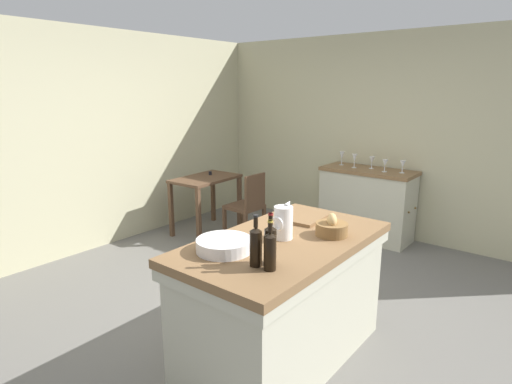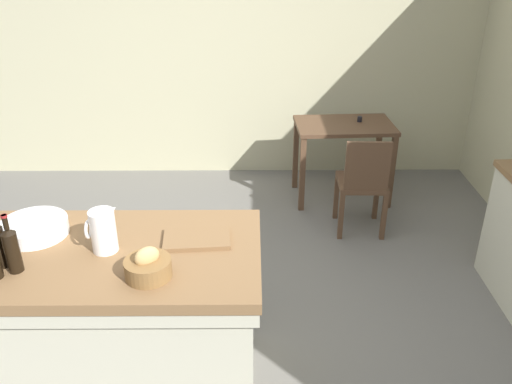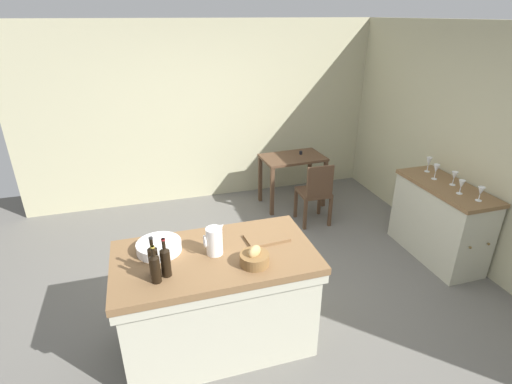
# 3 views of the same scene
# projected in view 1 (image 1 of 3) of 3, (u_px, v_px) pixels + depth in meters

# --- Properties ---
(ground_plane) EXTENTS (6.76, 6.76, 0.00)m
(ground_plane) POSITION_uv_depth(u_px,v_px,m) (268.00, 308.00, 3.78)
(ground_plane) COLOR #66635E
(wall_back) EXTENTS (5.32, 0.12, 2.60)m
(wall_back) POSITION_uv_depth(u_px,v_px,m) (96.00, 141.00, 5.04)
(wall_back) COLOR #B7B28E
(wall_back) RESTS_ON ground
(wall_right) EXTENTS (0.12, 5.20, 2.60)m
(wall_right) POSITION_uv_depth(u_px,v_px,m) (390.00, 137.00, 5.43)
(wall_right) COLOR #B7B28E
(wall_right) RESTS_ON ground
(island_table) EXTENTS (1.60, 0.88, 0.92)m
(island_table) POSITION_uv_depth(u_px,v_px,m) (283.00, 295.00, 2.99)
(island_table) COLOR brown
(island_table) RESTS_ON ground
(side_cabinet) EXTENTS (0.52, 1.19, 0.91)m
(side_cabinet) POSITION_uv_depth(u_px,v_px,m) (367.00, 204.00, 5.45)
(side_cabinet) COLOR brown
(side_cabinet) RESTS_ON ground
(writing_desk) EXTENTS (0.93, 0.61, 0.81)m
(writing_desk) POSITION_uv_depth(u_px,v_px,m) (206.00, 186.00, 5.63)
(writing_desk) COLOR #513826
(writing_desk) RESTS_ON ground
(wooden_chair) EXTENTS (0.41, 0.41, 0.89)m
(wooden_chair) POSITION_uv_depth(u_px,v_px,m) (248.00, 205.00, 5.32)
(wooden_chair) COLOR #513826
(wooden_chair) RESTS_ON ground
(pitcher) EXTENTS (0.17, 0.13, 0.27)m
(pitcher) POSITION_uv_depth(u_px,v_px,m) (283.00, 222.00, 2.86)
(pitcher) COLOR white
(pitcher) RESTS_ON island_table
(wash_bowl) EXTENTS (0.36, 0.36, 0.08)m
(wash_bowl) POSITION_uv_depth(u_px,v_px,m) (224.00, 245.00, 2.66)
(wash_bowl) COLOR white
(wash_bowl) RESTS_ON island_table
(bread_basket) EXTENTS (0.23, 0.23, 0.16)m
(bread_basket) POSITION_uv_depth(u_px,v_px,m) (332.00, 228.00, 2.93)
(bread_basket) COLOR brown
(bread_basket) RESTS_ON island_table
(cutting_board) EXTENTS (0.37, 0.24, 0.02)m
(cutting_board) POSITION_uv_depth(u_px,v_px,m) (308.00, 218.00, 3.29)
(cutting_board) COLOR brown
(cutting_board) RESTS_ON island_table
(wine_bottle_dark) EXTENTS (0.07, 0.07, 0.31)m
(wine_bottle_dark) POSITION_uv_depth(u_px,v_px,m) (270.00, 243.00, 2.46)
(wine_bottle_dark) COLOR black
(wine_bottle_dark) RESTS_ON island_table
(wine_bottle_amber) EXTENTS (0.07, 0.07, 0.31)m
(wine_bottle_amber) POSITION_uv_depth(u_px,v_px,m) (256.00, 245.00, 2.42)
(wine_bottle_amber) COLOR black
(wine_bottle_amber) RESTS_ON island_table
(wine_bottle_green) EXTENTS (0.07, 0.07, 0.30)m
(wine_bottle_green) POSITION_uv_depth(u_px,v_px,m) (270.00, 250.00, 2.37)
(wine_bottle_green) COLOR black
(wine_bottle_green) RESTS_ON island_table
(wine_glass_far_left) EXTENTS (0.07, 0.07, 0.15)m
(wine_glass_far_left) POSITION_uv_depth(u_px,v_px,m) (403.00, 165.00, 5.08)
(wine_glass_far_left) COLOR white
(wine_glass_far_left) RESTS_ON side_cabinet
(wine_glass_left) EXTENTS (0.07, 0.07, 0.15)m
(wine_glass_left) POSITION_uv_depth(u_px,v_px,m) (385.00, 163.00, 5.15)
(wine_glass_left) COLOR white
(wine_glass_left) RESTS_ON side_cabinet
(wine_glass_middle) EXTENTS (0.07, 0.07, 0.16)m
(wine_glass_middle) POSITION_uv_depth(u_px,v_px,m) (372.00, 160.00, 5.35)
(wine_glass_middle) COLOR white
(wine_glass_middle) RESTS_ON side_cabinet
(wine_glass_right) EXTENTS (0.07, 0.07, 0.18)m
(wine_glass_right) POSITION_uv_depth(u_px,v_px,m) (355.00, 158.00, 5.41)
(wine_glass_right) COLOR white
(wine_glass_right) RESTS_ON side_cabinet
(wine_glass_far_right) EXTENTS (0.07, 0.07, 0.18)m
(wine_glass_far_right) POSITION_uv_depth(u_px,v_px,m) (342.00, 156.00, 5.60)
(wine_glass_far_right) COLOR white
(wine_glass_far_right) RESTS_ON side_cabinet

